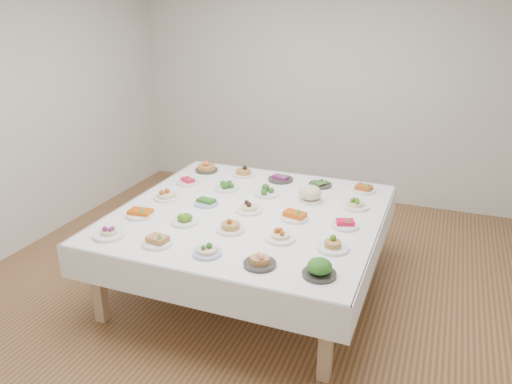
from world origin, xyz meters
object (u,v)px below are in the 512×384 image
(display_table, at_px, (250,218))
(dish_24, at_px, (364,187))
(dish_12, at_px, (249,205))
(dish_0, at_px, (109,230))

(display_table, relative_size, dish_24, 10.35)
(dish_12, xyz_separation_m, dish_24, (0.86, 0.85, -0.02))
(dish_0, bearing_deg, display_table, 45.11)
(dish_0, distance_m, dish_12, 1.20)
(display_table, bearing_deg, dish_0, -134.89)
(dish_24, bearing_deg, dish_0, -134.86)
(display_table, distance_m, dish_12, 0.12)
(display_table, height_order, dish_0, dish_0)
(dish_12, bearing_deg, dish_0, -134.49)
(display_table, relative_size, dish_0, 8.97)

